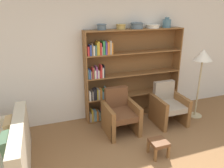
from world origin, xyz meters
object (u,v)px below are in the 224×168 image
at_px(bowl_brass, 121,26).
at_px(floor_lamp, 203,59).
at_px(bowl_stoneware, 102,27).
at_px(armchair_leather, 120,114).
at_px(bookshelf, 125,75).
at_px(bowl_cream, 137,25).
at_px(armchair_cushioned, 168,106).
at_px(couch, 0,159).
at_px(bowl_terracotta, 153,26).
at_px(footstool, 159,144).
at_px(vase_tall, 167,23).

xyz_separation_m(bowl_brass, floor_lamp, (1.68, -0.60, -0.69)).
relative_size(bowl_stoneware, floor_lamp, 0.12).
bearing_deg(armchair_leather, bookshelf, -121.16).
relative_size(bowl_stoneware, bowl_cream, 0.71).
bearing_deg(bookshelf, bowl_stoneware, -177.52).
bearing_deg(bowl_stoneware, armchair_cushioned, -25.03).
bearing_deg(couch, bowl_cream, -65.78).
relative_size(armchair_leather, armchair_cushioned, 1.00).
bearing_deg(armchair_leather, bowl_stoneware, -74.85).
xyz_separation_m(bowl_cream, couch, (-2.77, -1.19, -1.78)).
bearing_deg(bowl_cream, armchair_leather, -134.50).
bearing_deg(floor_lamp, bowl_terracotta, 147.33).
bearing_deg(footstool, bowl_stoneware, 107.96).
height_order(bowl_cream, armchair_leather, bowl_cream).
distance_m(bowl_cream, armchair_cushioned, 1.87).
distance_m(armchair_leather, armchair_cushioned, 1.14).
xyz_separation_m(bowl_terracotta, footstool, (-0.65, -1.58, -1.82)).
relative_size(bowl_stoneware, bowl_brass, 0.95).
distance_m(bowl_brass, bowl_cream, 0.36).
bearing_deg(bowl_stoneware, armchair_leather, -74.01).
bearing_deg(bowl_brass, bowl_cream, -0.00).
bearing_deg(footstool, armchair_leather, 109.20).
relative_size(bowl_terracotta, footstool, 1.03).
bearing_deg(floor_lamp, bowl_brass, 160.42).
xyz_separation_m(floor_lamp, footstool, (-1.58, -0.98, -1.15)).
bearing_deg(armchair_leather, floor_lamp, 179.67).
bearing_deg(bowl_terracotta, footstool, -112.48).
distance_m(bowl_terracotta, armchair_cushioned, 1.77).
bearing_deg(floor_lamp, couch, -171.81).
bearing_deg(bowl_cream, bowl_stoneware, 180.00).
distance_m(floor_lamp, footstool, 2.19).
height_order(bowl_terracotta, couch, bowl_terracotta).
relative_size(vase_tall, floor_lamp, 0.14).
bearing_deg(armchair_cushioned, bowl_cream, -48.44).
relative_size(bowl_brass, couch, 0.12).
xyz_separation_m(bowl_cream, armchair_leather, (-0.60, -0.61, -1.68)).
bearing_deg(footstool, bookshelf, 88.66).
height_order(bowl_stoneware, couch, bowl_stoneware).
distance_m(bowl_brass, armchair_cushioned, 1.99).
relative_size(bowl_terracotta, armchair_cushioned, 0.34).
xyz_separation_m(bowl_brass, vase_tall, (1.09, -0.00, 0.04)).
bearing_deg(bowl_brass, vase_tall, -0.00).
relative_size(bowl_cream, bowl_terracotta, 0.94).
bearing_deg(bowl_stoneware, couch, -149.26).
distance_m(bowl_stoneware, armchair_cushioned, 2.22).
height_order(couch, armchair_leather, armchair_leather).
relative_size(bowl_brass, floor_lamp, 0.13).
xyz_separation_m(bowl_terracotta, couch, (-3.16, -1.19, -1.75)).
relative_size(bookshelf, vase_tall, 10.12).
xyz_separation_m(bookshelf, footstool, (-0.04, -1.60, -0.77)).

